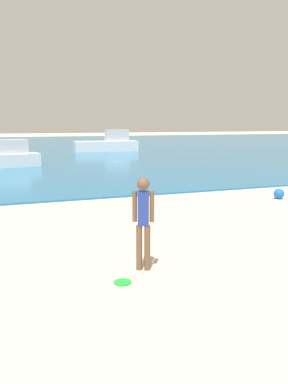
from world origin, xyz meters
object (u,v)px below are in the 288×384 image
(person_standing, at_px, (143,218))
(boat_near, at_px, (1,157))
(boat_far, at_px, (108,144))
(beach_ball, at_px, (279,194))
(frisbee, at_px, (123,282))

(person_standing, bearing_deg, boat_near, 121.76)
(boat_far, bearing_deg, person_standing, 80.28)
(person_standing, xyz_separation_m, boat_far, (6.51, 26.68, -0.20))
(boat_far, bearing_deg, beach_ball, 93.38)
(boat_near, xyz_separation_m, beach_ball, (8.46, -12.56, -0.41))
(beach_ball, bearing_deg, person_standing, -145.66)
(person_standing, height_order, boat_far, boat_far)
(frisbee, xyz_separation_m, boat_near, (-1.70, 17.25, 0.56))
(person_standing, bearing_deg, beach_ball, 58.69)
(frisbee, relative_size, boat_far, 0.05)
(boat_near, relative_size, beach_ball, 13.49)
(boat_far, bearing_deg, frisbee, 79.50)
(frisbee, relative_size, beach_ball, 0.81)
(boat_far, xyz_separation_m, beach_ball, (-0.24, -22.39, -0.52))
(person_standing, distance_m, boat_near, 16.98)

